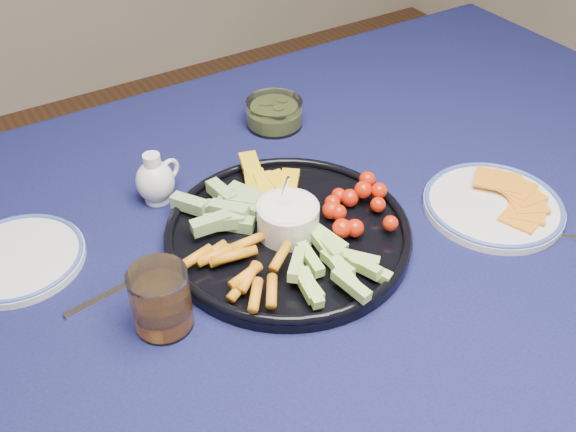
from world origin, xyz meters
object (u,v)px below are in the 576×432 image
creamer_pitcher (156,180)px  juice_tumbler (161,303)px  side_plate_extra (18,258)px  pickle_bowl (274,114)px  cheese_plate (494,203)px  dining_table (319,266)px  crudite_platter (286,229)px

creamer_pitcher → juice_tumbler: 0.27m
creamer_pitcher → side_plate_extra: 0.23m
creamer_pitcher → pickle_bowl: 0.29m
cheese_plate → juice_tumbler: bearing=174.2°
cheese_plate → juice_tumbler: size_ratio=2.42×
cheese_plate → pickle_bowl: bearing=112.1°
dining_table → side_plate_extra: 0.46m
crudite_platter → pickle_bowl: crudite_platter is taller
creamer_pitcher → cheese_plate: (0.44, -0.30, -0.03)m
crudite_platter → side_plate_extra: bearing=155.3°
crudite_platter → juice_tumbler: crudite_platter is taller
creamer_pitcher → pickle_bowl: size_ratio=0.81×
crudite_platter → creamer_pitcher: size_ratio=4.25×
pickle_bowl → creamer_pitcher: bearing=-160.7°
juice_tumbler → side_plate_extra: juice_tumbler is taller
side_plate_extra → dining_table: bearing=-21.2°
crudite_platter → cheese_plate: 0.33m
crudite_platter → cheese_plate: bearing=-19.3°
creamer_pitcher → pickle_bowl: creamer_pitcher is taller
side_plate_extra → cheese_plate: bearing=-22.2°
creamer_pitcher → cheese_plate: size_ratio=0.39×
side_plate_extra → pickle_bowl: bearing=14.2°
cheese_plate → side_plate_extra: cheese_plate is taller
crudite_platter → pickle_bowl: bearing=62.1°
side_plate_extra → crudite_platter: bearing=-24.7°
cheese_plate → side_plate_extra: size_ratio=1.16×
dining_table → juice_tumbler: 0.32m
dining_table → cheese_plate: 0.29m
dining_table → pickle_bowl: pickle_bowl is taller
dining_table → creamer_pitcher: creamer_pitcher is taller
dining_table → crudite_platter: bearing=-179.3°
dining_table → juice_tumbler: juice_tumbler is taller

